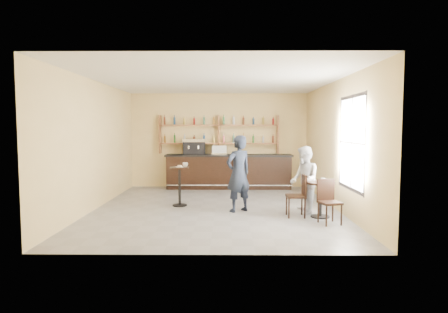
{
  "coord_description": "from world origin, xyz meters",
  "views": [
    {
      "loc": [
        0.3,
        -9.33,
        2.02
      ],
      "look_at": [
        0.2,
        0.8,
        1.25
      ],
      "focal_mm": 30.0,
      "sensor_mm": 36.0,
      "label": 1
    }
  ],
  "objects_px": {
    "cafe_table": "(320,200)",
    "man_main": "(238,174)",
    "espresso_machine": "(194,147)",
    "chair_west": "(296,196)",
    "bar_counter": "(229,171)",
    "chair_south": "(330,202)",
    "patron_second": "(304,180)",
    "pedestal_table": "(180,186)",
    "pastry_case": "(219,150)"
  },
  "relations": [
    {
      "from": "pedestal_table",
      "to": "chair_south",
      "type": "distance_m",
      "value": 3.86
    },
    {
      "from": "chair_west",
      "to": "bar_counter",
      "type": "bearing_deg",
      "value": -159.02
    },
    {
      "from": "espresso_machine",
      "to": "man_main",
      "type": "distance_m",
      "value": 3.81
    },
    {
      "from": "espresso_machine",
      "to": "pedestal_table",
      "type": "bearing_deg",
      "value": -97.21
    },
    {
      "from": "man_main",
      "to": "chair_west",
      "type": "distance_m",
      "value": 1.46
    },
    {
      "from": "bar_counter",
      "to": "patron_second",
      "type": "bearing_deg",
      "value": -64.27
    },
    {
      "from": "chair_west",
      "to": "pedestal_table",
      "type": "bearing_deg",
      "value": -112.39
    },
    {
      "from": "chair_west",
      "to": "chair_south",
      "type": "xyz_separation_m",
      "value": [
        0.6,
        -0.65,
        -0.02
      ]
    },
    {
      "from": "pedestal_table",
      "to": "chair_south",
      "type": "xyz_separation_m",
      "value": [
        3.4,
        -1.83,
        -0.04
      ]
    },
    {
      "from": "cafe_table",
      "to": "chair_west",
      "type": "bearing_deg",
      "value": 174.81
    },
    {
      "from": "espresso_machine",
      "to": "man_main",
      "type": "relative_size",
      "value": 0.4
    },
    {
      "from": "bar_counter",
      "to": "cafe_table",
      "type": "height_order",
      "value": "bar_counter"
    },
    {
      "from": "bar_counter",
      "to": "pedestal_table",
      "type": "height_order",
      "value": "bar_counter"
    },
    {
      "from": "espresso_machine",
      "to": "chair_west",
      "type": "distance_m",
      "value": 4.94
    },
    {
      "from": "bar_counter",
      "to": "pastry_case",
      "type": "height_order",
      "value": "pastry_case"
    },
    {
      "from": "cafe_table",
      "to": "chair_west",
      "type": "distance_m",
      "value": 0.56
    },
    {
      "from": "bar_counter",
      "to": "espresso_machine",
      "type": "relative_size",
      "value": 5.74
    },
    {
      "from": "pastry_case",
      "to": "cafe_table",
      "type": "relative_size",
      "value": 0.62
    },
    {
      "from": "pedestal_table",
      "to": "chair_west",
      "type": "distance_m",
      "value": 3.04
    },
    {
      "from": "bar_counter",
      "to": "pedestal_table",
      "type": "relative_size",
      "value": 4.15
    },
    {
      "from": "espresso_machine",
      "to": "chair_west",
      "type": "xyz_separation_m",
      "value": [
        2.67,
        -4.05,
        -0.92
      ]
    },
    {
      "from": "man_main",
      "to": "chair_west",
      "type": "height_order",
      "value": "man_main"
    },
    {
      "from": "cafe_table",
      "to": "man_main",
      "type": "bearing_deg",
      "value": 162.66
    },
    {
      "from": "patron_second",
      "to": "chair_south",
      "type": "bearing_deg",
      "value": 16.35
    },
    {
      "from": "cafe_table",
      "to": "chair_south",
      "type": "distance_m",
      "value": 0.61
    },
    {
      "from": "bar_counter",
      "to": "cafe_table",
      "type": "xyz_separation_m",
      "value": [
        2.06,
        -4.1,
        -0.17
      ]
    },
    {
      "from": "cafe_table",
      "to": "chair_south",
      "type": "xyz_separation_m",
      "value": [
        0.05,
        -0.6,
        0.06
      ]
    },
    {
      "from": "pedestal_table",
      "to": "chair_west",
      "type": "relative_size",
      "value": 1.05
    },
    {
      "from": "patron_second",
      "to": "man_main",
      "type": "bearing_deg",
      "value": -98.0
    },
    {
      "from": "pedestal_table",
      "to": "chair_west",
      "type": "xyz_separation_m",
      "value": [
        2.8,
        -1.18,
        -0.02
      ]
    },
    {
      "from": "bar_counter",
      "to": "pastry_case",
      "type": "relative_size",
      "value": 8.4
    },
    {
      "from": "pastry_case",
      "to": "chair_south",
      "type": "xyz_separation_m",
      "value": [
        2.43,
        -4.7,
        -0.82
      ]
    },
    {
      "from": "pastry_case",
      "to": "cafe_table",
      "type": "bearing_deg",
      "value": -54.58
    },
    {
      "from": "cafe_table",
      "to": "chair_west",
      "type": "relative_size",
      "value": 0.83
    },
    {
      "from": "bar_counter",
      "to": "cafe_table",
      "type": "bearing_deg",
      "value": -63.28
    },
    {
      "from": "pedestal_table",
      "to": "cafe_table",
      "type": "relative_size",
      "value": 1.26
    },
    {
      "from": "chair_south",
      "to": "bar_counter",
      "type": "bearing_deg",
      "value": 99.58
    },
    {
      "from": "pedestal_table",
      "to": "patron_second",
      "type": "xyz_separation_m",
      "value": [
        3.06,
        -0.82,
        0.29
      ]
    },
    {
      "from": "pedestal_table",
      "to": "patron_second",
      "type": "bearing_deg",
      "value": -14.95
    },
    {
      "from": "patron_second",
      "to": "pedestal_table",
      "type": "bearing_deg",
      "value": -107.01
    },
    {
      "from": "espresso_machine",
      "to": "pastry_case",
      "type": "xyz_separation_m",
      "value": [
        0.85,
        0.0,
        -0.11
      ]
    },
    {
      "from": "chair_south",
      "to": "patron_second",
      "type": "height_order",
      "value": "patron_second"
    },
    {
      "from": "pedestal_table",
      "to": "bar_counter",
      "type": "bearing_deg",
      "value": 65.82
    },
    {
      "from": "pedestal_table",
      "to": "cafe_table",
      "type": "distance_m",
      "value": 3.57
    },
    {
      "from": "pastry_case",
      "to": "patron_second",
      "type": "relative_size",
      "value": 0.31
    },
    {
      "from": "bar_counter",
      "to": "espresso_machine",
      "type": "distance_m",
      "value": 1.43
    },
    {
      "from": "cafe_table",
      "to": "chair_south",
      "type": "height_order",
      "value": "chair_south"
    },
    {
      "from": "pedestal_table",
      "to": "chair_west",
      "type": "bearing_deg",
      "value": -22.88
    },
    {
      "from": "bar_counter",
      "to": "espresso_machine",
      "type": "xyz_separation_m",
      "value": [
        -1.16,
        0.0,
        0.83
      ]
    },
    {
      "from": "pedestal_table",
      "to": "man_main",
      "type": "bearing_deg",
      "value": -23.53
    }
  ]
}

